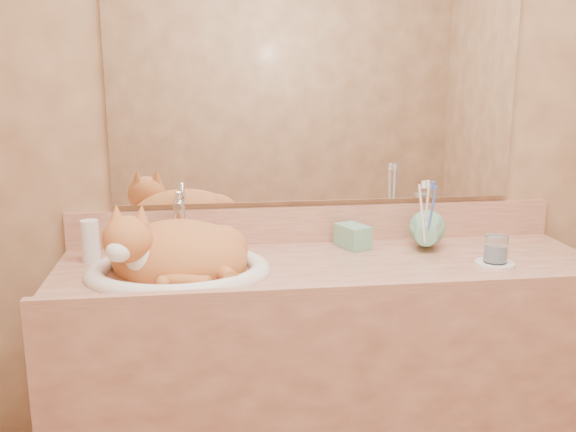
{
  "coord_description": "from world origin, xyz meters",
  "views": [
    {
      "loc": [
        -0.37,
        -1.03,
        1.41
      ],
      "look_at": [
        -0.13,
        0.7,
        1.01
      ],
      "focal_mm": 40.0,
      "sensor_mm": 36.0,
      "label": 1
    }
  ],
  "objects": [
    {
      "name": "wall_back",
      "position": [
        0.0,
        1.0,
        1.25
      ],
      "size": [
        2.4,
        0.02,
        2.5
      ],
      "primitive_type": "cube",
      "color": "#8A5F3E",
      "rests_on": "ground"
    },
    {
      "name": "vanity_counter",
      "position": [
        0.0,
        0.72,
        0.42
      ],
      "size": [
        1.6,
        0.55,
        0.85
      ],
      "primitive_type": null,
      "color": "#955742",
      "rests_on": "floor"
    },
    {
      "name": "mirror",
      "position": [
        0.0,
        0.99,
        1.39
      ],
      "size": [
        1.3,
        0.02,
        0.8
      ],
      "primitive_type": "cube",
      "color": "white",
      "rests_on": "wall_back"
    },
    {
      "name": "sink_basin",
      "position": [
        -0.44,
        0.7,
        0.93
      ],
      "size": [
        0.6,
        0.54,
        0.16
      ],
      "primitive_type": null,
      "rotation": [
        0.0,
        0.0,
        -0.26
      ],
      "color": "white",
      "rests_on": "vanity_counter"
    },
    {
      "name": "faucet",
      "position": [
        -0.44,
        0.9,
        0.94
      ],
      "size": [
        0.05,
        0.13,
        0.18
      ],
      "primitive_type": null,
      "rotation": [
        0.0,
        0.0,
        0.04
      ],
      "color": "silver",
      "rests_on": "vanity_counter"
    },
    {
      "name": "cat",
      "position": [
        -0.46,
        0.72,
        0.91
      ],
      "size": [
        0.45,
        0.4,
        0.21
      ],
      "primitive_type": null,
      "rotation": [
        0.0,
        0.0,
        -0.22
      ],
      "color": "#B65E2A",
      "rests_on": "sink_basin"
    },
    {
      "name": "soap_dispenser",
      "position": [
        0.13,
        0.85,
        0.93
      ],
      "size": [
        0.1,
        0.1,
        0.16
      ],
      "primitive_type": "imported",
      "rotation": [
        0.0,
        0.0,
        0.41
      ],
      "color": "#72B692",
      "rests_on": "vanity_counter"
    },
    {
      "name": "toothbrush_cup",
      "position": [
        0.31,
        0.8,
        0.9
      ],
      "size": [
        0.15,
        0.15,
        0.11
      ],
      "primitive_type": "imported",
      "rotation": [
        0.0,
        0.0,
        -0.38
      ],
      "color": "#72B692",
      "rests_on": "vanity_counter"
    },
    {
      "name": "toothbrushes",
      "position": [
        0.31,
        0.8,
        0.99
      ],
      "size": [
        0.04,
        0.04,
        0.24
      ],
      "primitive_type": null,
      "color": "white",
      "rests_on": "toothbrush_cup"
    },
    {
      "name": "saucer",
      "position": [
        0.47,
        0.66,
        0.85
      ],
      "size": [
        0.11,
        0.11,
        0.01
      ],
      "primitive_type": "cylinder",
      "color": "white",
      "rests_on": "vanity_counter"
    },
    {
      "name": "water_glass",
      "position": [
        0.47,
        0.66,
        0.9
      ],
      "size": [
        0.07,
        0.07,
        0.08
      ],
      "primitive_type": "cylinder",
      "color": "white",
      "rests_on": "saucer"
    },
    {
      "name": "lotion_bottle",
      "position": [
        -0.7,
        0.85,
        0.91
      ],
      "size": [
        0.05,
        0.05,
        0.13
      ],
      "primitive_type": "cylinder",
      "color": "white",
      "rests_on": "vanity_counter"
    }
  ]
}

